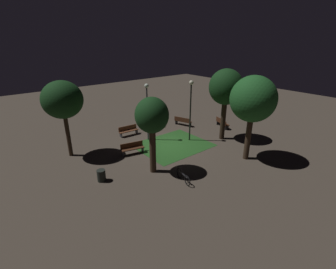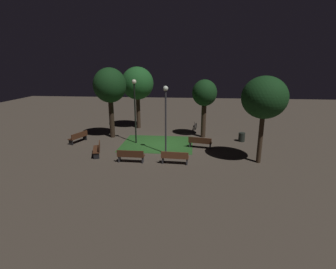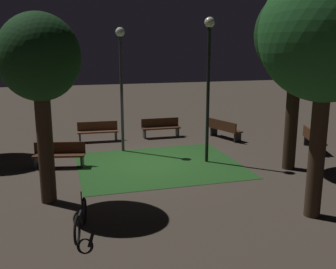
% 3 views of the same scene
% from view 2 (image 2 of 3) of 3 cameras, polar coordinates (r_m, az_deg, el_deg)
% --- Properties ---
extents(ground_plane, '(60.00, 60.00, 0.00)m').
position_cam_2_polar(ground_plane, '(21.08, -1.71, -2.30)').
color(ground_plane, '#473D33').
extents(grass_lawn, '(5.77, 4.82, 0.01)m').
position_cam_2_polar(grass_lawn, '(21.37, -2.34, -2.05)').
color(grass_lawn, '#23511E').
rests_on(grass_lawn, ground).
extents(bench_corner, '(1.81, 0.51, 0.88)m').
position_cam_2_polar(bench_corner, '(17.43, -8.22, -4.64)').
color(bench_corner, '#422314').
rests_on(bench_corner, ground).
extents(bench_front_left, '(1.82, 0.58, 0.88)m').
position_cam_2_polar(bench_front_left, '(16.99, 1.51, -5.02)').
color(bench_front_left, brown).
rests_on(bench_front_left, ground).
extents(bench_path_side, '(1.86, 0.84, 0.88)m').
position_cam_2_polar(bench_path_side, '(20.32, 7.08, -1.68)').
color(bench_path_side, '#422314').
rests_on(bench_path_side, ground).
extents(bench_front_right, '(1.04, 1.86, 0.88)m').
position_cam_2_polar(bench_front_right, '(19.31, -15.27, -3.04)').
color(bench_front_right, '#422314').
rests_on(bench_front_right, ground).
extents(bench_back_row, '(1.06, 1.86, 0.88)m').
position_cam_2_polar(bench_back_row, '(22.84, -19.13, -0.51)').
color(bench_back_row, '#422314').
rests_on(bench_back_row, ground).
extents(tree_right_canopy, '(2.85, 2.85, 5.69)m').
position_cam_2_polar(tree_right_canopy, '(17.43, 20.49, 7.53)').
color(tree_right_canopy, '#38281C').
rests_on(tree_right_canopy, ground).
extents(tree_near_wall, '(2.82, 2.82, 6.09)m').
position_cam_2_polar(tree_near_wall, '(23.03, -12.72, 10.36)').
color(tree_near_wall, '#2D2116').
rests_on(tree_near_wall, ground).
extents(tree_back_right, '(2.13, 2.13, 5.10)m').
position_cam_2_polar(tree_back_right, '(22.81, 8.05, 8.78)').
color(tree_back_right, '#38281C').
rests_on(tree_back_right, ground).
extents(tree_back_left, '(3.15, 3.15, 6.12)m').
position_cam_2_polar(tree_back_left, '(26.10, -6.76, 11.05)').
color(tree_back_left, '#38281C').
rests_on(tree_back_left, ground).
extents(lamp_post_near_wall, '(0.36, 0.36, 5.21)m').
position_cam_2_polar(lamp_post_near_wall, '(21.01, -7.34, 7.24)').
color(lamp_post_near_wall, black).
rests_on(lamp_post_near_wall, ground).
extents(lamp_post_path_center, '(0.36, 0.36, 4.93)m').
position_cam_2_polar(lamp_post_path_center, '(18.27, -0.52, 5.64)').
color(lamp_post_path_center, '#333338').
rests_on(lamp_post_path_center, ground).
extents(trash_bin, '(0.53, 0.53, 0.76)m').
position_cam_2_polar(trash_bin, '(22.77, 15.93, -0.55)').
color(trash_bin, black).
rests_on(trash_bin, ground).
extents(bicycle, '(0.41, 1.64, 0.93)m').
position_cam_2_polar(bicycle, '(25.56, 5.93, 1.60)').
color(bicycle, black).
rests_on(bicycle, ground).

